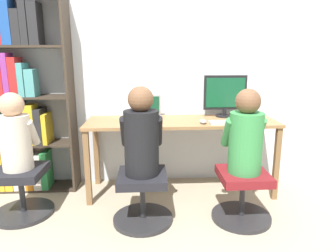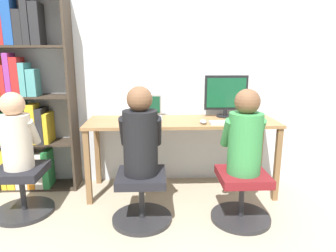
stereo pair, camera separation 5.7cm
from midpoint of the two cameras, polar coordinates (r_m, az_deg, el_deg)
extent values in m
plane|color=tan|center=(2.96, 2.49, -14.49)|extent=(14.00, 14.00, 0.00)
cube|color=silver|center=(3.25, 1.50, 11.87)|extent=(10.00, 0.05, 2.60)
cube|color=olive|center=(2.97, 2.05, 0.80)|extent=(1.87, 0.56, 0.03)
cube|color=brown|center=(2.90, -15.62, -7.80)|extent=(0.05, 0.05, 0.72)
cube|color=brown|center=(3.07, 19.45, -6.85)|extent=(0.05, 0.05, 0.72)
cube|color=brown|center=(3.34, -13.97, -4.86)|extent=(0.05, 0.05, 0.72)
cube|color=brown|center=(3.50, 16.39, -4.20)|extent=(0.05, 0.05, 0.72)
cylinder|color=black|center=(3.20, 10.14, 1.91)|extent=(0.18, 0.18, 0.01)
cylinder|color=black|center=(3.19, 10.17, 2.58)|extent=(0.04, 0.04, 0.06)
cube|color=black|center=(3.16, 10.32, 6.28)|extent=(0.45, 0.02, 0.35)
cube|color=#144C2D|center=(3.15, 10.38, 6.26)|extent=(0.40, 0.01, 0.30)
cube|color=#B7B7BC|center=(3.02, -4.80, 1.44)|extent=(0.32, 0.22, 0.02)
cube|color=gray|center=(3.01, -4.80, 1.65)|extent=(0.28, 0.17, 0.00)
cube|color=#B7B7BC|center=(3.14, -4.80, 4.07)|extent=(0.32, 0.07, 0.22)
cube|color=#144C2D|center=(3.13, -4.80, 4.02)|extent=(0.28, 0.06, 0.18)
cube|color=#B2B2B7|center=(2.87, 11.16, 0.65)|extent=(0.39, 0.13, 0.02)
cube|color=#97979C|center=(2.87, 11.17, 0.90)|extent=(0.36, 0.10, 0.00)
ellipsoid|color=#99999E|center=(2.84, 6.13, 0.85)|extent=(0.07, 0.10, 0.04)
cylinder|color=#262628|center=(2.78, 13.13, -16.44)|extent=(0.51, 0.51, 0.04)
cylinder|color=#262628|center=(2.69, 13.33, -13.09)|extent=(0.05, 0.05, 0.33)
cube|color=maroon|center=(2.61, 13.56, -9.20)|extent=(0.40, 0.41, 0.07)
cylinder|color=#262628|center=(2.69, -5.40, -17.17)|extent=(0.51, 0.51, 0.04)
cylinder|color=#262628|center=(2.60, -5.48, -13.74)|extent=(0.05, 0.05, 0.33)
cube|color=black|center=(2.52, -5.58, -9.73)|extent=(0.40, 0.41, 0.07)
cylinder|color=#388C47|center=(2.52, 13.91, -3.16)|extent=(0.27, 0.27, 0.50)
sphere|color=brown|center=(2.45, 14.35, 4.56)|extent=(0.20, 0.20, 0.20)
cylinder|color=#388C47|center=(2.53, 10.71, -1.20)|extent=(0.08, 0.21, 0.28)
cylinder|color=#388C47|center=(2.61, 16.25, -1.08)|extent=(0.08, 0.21, 0.28)
cylinder|color=black|center=(2.42, -5.74, -3.22)|extent=(0.28, 0.28, 0.53)
sphere|color=brown|center=(2.35, -5.94, 5.11)|extent=(0.20, 0.20, 0.20)
cylinder|color=black|center=(2.48, -8.78, -1.07)|extent=(0.08, 0.22, 0.29)
cylinder|color=black|center=(2.47, -2.66, -0.98)|extent=(0.08, 0.22, 0.29)
cube|color=#382D23|center=(3.19, -18.53, 5.38)|extent=(0.02, 0.28, 1.96)
cube|color=#382D23|center=(3.56, -23.49, -10.50)|extent=(0.75, 0.27, 0.02)
cube|color=#382D23|center=(3.40, -24.23, -2.99)|extent=(0.75, 0.27, 0.02)
cube|color=#382D23|center=(3.31, -25.02, 5.08)|extent=(0.75, 0.27, 0.02)
cube|color=#382D23|center=(3.29, -25.86, 13.44)|extent=(0.75, 0.27, 0.02)
cube|color=gold|center=(3.57, -29.18, -7.23)|extent=(0.05, 0.19, 0.41)
cube|color=gold|center=(3.57, -28.02, -7.99)|extent=(0.08, 0.20, 0.31)
cube|color=silver|center=(3.52, -26.92, -7.48)|extent=(0.07, 0.20, 0.39)
cube|color=silver|center=(3.48, -26.04, -7.47)|extent=(0.05, 0.18, 0.40)
cube|color=orange|center=(3.48, -25.01, -8.48)|extent=(0.07, 0.17, 0.28)
cube|color=silver|center=(3.46, -23.66, -7.76)|extent=(0.08, 0.22, 0.36)
cube|color=#2D8C47|center=(3.42, -22.54, -7.59)|extent=(0.06, 0.21, 0.39)
cube|color=#1E4C9E|center=(3.45, -28.97, -0.47)|extent=(0.05, 0.22, 0.30)
cube|color=silver|center=(3.41, -27.98, -0.88)|extent=(0.08, 0.19, 0.26)
cube|color=teal|center=(3.38, -26.81, 0.55)|extent=(0.06, 0.23, 0.42)
cube|color=gold|center=(3.36, -25.83, -0.55)|extent=(0.04, 0.22, 0.29)
cube|color=gold|center=(3.31, -24.96, 0.29)|extent=(0.09, 0.17, 0.40)
cube|color=#262628|center=(3.31, -23.44, 0.08)|extent=(0.07, 0.24, 0.36)
cube|color=gold|center=(3.30, -22.44, -0.35)|extent=(0.04, 0.23, 0.30)
cube|color=red|center=(3.35, -29.16, 7.55)|extent=(0.04, 0.21, 0.30)
cube|color=#8C338C|center=(3.31, -28.57, 8.54)|extent=(0.05, 0.17, 0.41)
cube|color=red|center=(3.29, -27.38, 8.30)|extent=(0.07, 0.19, 0.37)
cube|color=teal|center=(3.27, -26.21, 7.94)|extent=(0.06, 0.20, 0.32)
cube|color=teal|center=(3.23, -24.96, 7.47)|extent=(0.09, 0.16, 0.26)
cube|color=red|center=(3.36, -29.68, 15.98)|extent=(0.08, 0.24, 0.32)
cube|color=#1E4C9E|center=(3.29, -28.66, 17.06)|extent=(0.09, 0.16, 0.42)
cube|color=#262628|center=(3.29, -26.87, 16.32)|extent=(0.08, 0.23, 0.32)
cube|color=#262628|center=(3.26, -25.72, 17.22)|extent=(0.07, 0.23, 0.40)
cube|color=#262628|center=(3.21, -24.39, 17.28)|extent=(0.09, 0.19, 0.39)
cylinder|color=#262628|center=(3.07, -26.19, -14.53)|extent=(0.51, 0.51, 0.04)
cylinder|color=#262628|center=(2.99, -26.55, -11.44)|extent=(0.05, 0.05, 0.33)
cube|color=black|center=(2.92, -26.95, -7.90)|extent=(0.40, 0.41, 0.07)
cylinder|color=beige|center=(2.84, -27.51, -2.83)|extent=(0.25, 0.25, 0.47)
sphere|color=tan|center=(2.78, -28.22, 3.61)|extent=(0.20, 0.20, 0.20)
cylinder|color=beige|center=(2.93, -29.23, -1.18)|extent=(0.07, 0.19, 0.25)
cylinder|color=beige|center=(2.84, -24.96, -1.15)|extent=(0.07, 0.19, 0.25)
camera|label=1|loc=(0.03, -90.58, -0.14)|focal=32.00mm
camera|label=2|loc=(0.03, 89.42, 0.14)|focal=32.00mm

